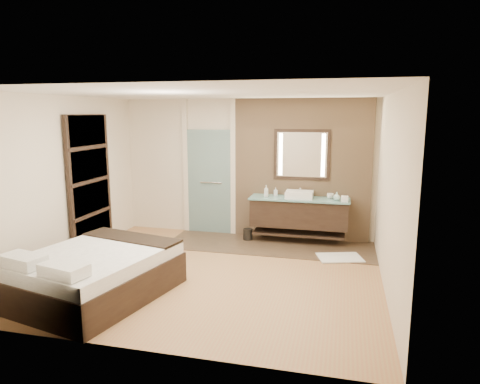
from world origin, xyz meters
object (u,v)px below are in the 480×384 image
(mirror_unit, at_px, (302,155))
(waste_bin, at_px, (248,235))
(bed, at_px, (95,274))
(vanity, at_px, (299,213))

(mirror_unit, xyz_separation_m, waste_bin, (-0.96, -0.33, -1.54))
(bed, bearing_deg, mirror_unit, 67.09)
(bed, distance_m, waste_bin, 3.31)
(vanity, distance_m, mirror_unit, 1.10)
(vanity, xyz_separation_m, bed, (-2.38, -3.08, -0.27))
(mirror_unit, relative_size, waste_bin, 4.69)
(bed, bearing_deg, waste_bin, 77.38)
(waste_bin, bearing_deg, vanity, 5.51)
(vanity, relative_size, waste_bin, 8.18)
(vanity, bearing_deg, bed, -127.76)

